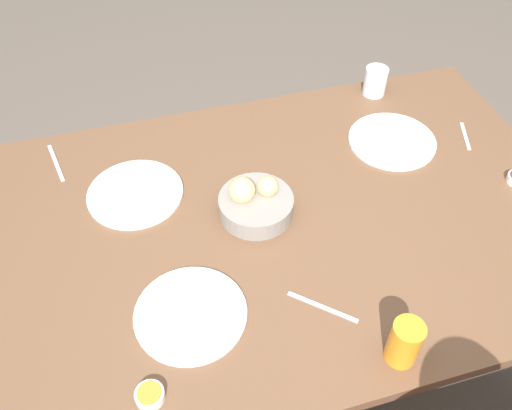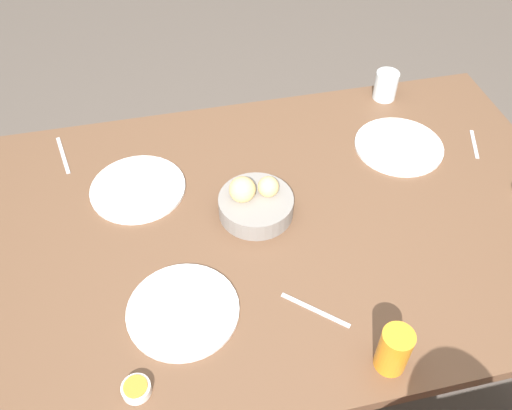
{
  "view_description": "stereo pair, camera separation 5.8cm",
  "coord_description": "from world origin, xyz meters",
  "px_view_note": "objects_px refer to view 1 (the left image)",
  "views": [
    {
      "loc": [
        0.36,
        0.91,
        1.81
      ],
      "look_at": [
        0.08,
        -0.04,
        0.76
      ],
      "focal_mm": 38.0,
      "sensor_mm": 36.0,
      "label": 1
    },
    {
      "loc": [
        0.3,
        0.92,
        1.81
      ],
      "look_at": [
        0.08,
        -0.04,
        0.76
      ],
      "focal_mm": 38.0,
      "sensor_mm": 36.0,
      "label": 2
    }
  ],
  "objects_px": {
    "plate_near_left": "(392,141)",
    "juice_glass": "(404,342)",
    "bread_basket": "(255,202)",
    "plate_near_right": "(135,193)",
    "jam_bowl_honey": "(150,395)",
    "water_tumbler": "(375,81)",
    "plate_far_center": "(191,314)",
    "fork_silver": "(56,163)",
    "knife_silver": "(322,307)",
    "spoon_coffee": "(465,136)"
  },
  "relations": [
    {
      "from": "bread_basket",
      "to": "fork_silver",
      "type": "relative_size",
      "value": 1.16
    },
    {
      "from": "bread_basket",
      "to": "jam_bowl_honey",
      "type": "height_order",
      "value": "bread_basket"
    },
    {
      "from": "plate_near_left",
      "to": "jam_bowl_honey",
      "type": "bearing_deg",
      "value": 35.76
    },
    {
      "from": "plate_near_left",
      "to": "juice_glass",
      "type": "relative_size",
      "value": 2.28
    },
    {
      "from": "bread_basket",
      "to": "knife_silver",
      "type": "height_order",
      "value": "bread_basket"
    },
    {
      "from": "plate_near_left",
      "to": "juice_glass",
      "type": "height_order",
      "value": "juice_glass"
    },
    {
      "from": "plate_near_right",
      "to": "water_tumbler",
      "type": "relative_size",
      "value": 2.8
    },
    {
      "from": "jam_bowl_honey",
      "to": "plate_near_right",
      "type": "bearing_deg",
      "value": -94.5
    },
    {
      "from": "juice_glass",
      "to": "spoon_coffee",
      "type": "height_order",
      "value": "juice_glass"
    },
    {
      "from": "bread_basket",
      "to": "juice_glass",
      "type": "distance_m",
      "value": 0.53
    },
    {
      "from": "plate_near_left",
      "to": "water_tumbler",
      "type": "xyz_separation_m",
      "value": [
        -0.05,
        -0.25,
        0.04
      ]
    },
    {
      "from": "water_tumbler",
      "to": "spoon_coffee",
      "type": "relative_size",
      "value": 0.75
    },
    {
      "from": "plate_near_right",
      "to": "water_tumbler",
      "type": "bearing_deg",
      "value": -162.87
    },
    {
      "from": "plate_near_right",
      "to": "fork_silver",
      "type": "distance_m",
      "value": 0.29
    },
    {
      "from": "plate_far_center",
      "to": "fork_silver",
      "type": "bearing_deg",
      "value": -65.6
    },
    {
      "from": "jam_bowl_honey",
      "to": "juice_glass",
      "type": "bearing_deg",
      "value": 173.98
    },
    {
      "from": "plate_near_left",
      "to": "knife_silver",
      "type": "bearing_deg",
      "value": 49.95
    },
    {
      "from": "jam_bowl_honey",
      "to": "fork_silver",
      "type": "distance_m",
      "value": 0.81
    },
    {
      "from": "water_tumbler",
      "to": "plate_near_right",
      "type": "bearing_deg",
      "value": 17.13
    },
    {
      "from": "juice_glass",
      "to": "plate_near_right",
      "type": "bearing_deg",
      "value": -53.1
    },
    {
      "from": "water_tumbler",
      "to": "jam_bowl_honey",
      "type": "height_order",
      "value": "water_tumbler"
    },
    {
      "from": "water_tumbler",
      "to": "juice_glass",
      "type": "bearing_deg",
      "value": 68.81
    },
    {
      "from": "plate_near_left",
      "to": "jam_bowl_honey",
      "type": "distance_m",
      "value": 1.03
    },
    {
      "from": "juice_glass",
      "to": "knife_silver",
      "type": "height_order",
      "value": "juice_glass"
    },
    {
      "from": "plate_near_right",
      "to": "plate_far_center",
      "type": "distance_m",
      "value": 0.43
    },
    {
      "from": "plate_near_left",
      "to": "plate_far_center",
      "type": "distance_m",
      "value": 0.84
    },
    {
      "from": "plate_near_right",
      "to": "juice_glass",
      "type": "relative_size",
      "value": 2.27
    },
    {
      "from": "juice_glass",
      "to": "water_tumbler",
      "type": "height_order",
      "value": "juice_glass"
    },
    {
      "from": "fork_silver",
      "to": "knife_silver",
      "type": "xyz_separation_m",
      "value": [
        -0.58,
        0.69,
        0.0
      ]
    },
    {
      "from": "plate_far_center",
      "to": "plate_near_right",
      "type": "bearing_deg",
      "value": -80.39
    },
    {
      "from": "plate_near_left",
      "to": "plate_near_right",
      "type": "bearing_deg",
      "value": 0.57
    },
    {
      "from": "juice_glass",
      "to": "plate_near_left",
      "type": "bearing_deg",
      "value": -114.56
    },
    {
      "from": "plate_far_center",
      "to": "fork_silver",
      "type": "xyz_separation_m",
      "value": [
        0.28,
        -0.62,
        -0.0
      ]
    },
    {
      "from": "plate_near_left",
      "to": "bread_basket",
      "type": "bearing_deg",
      "value": 18.52
    },
    {
      "from": "plate_near_right",
      "to": "jam_bowl_honey",
      "type": "height_order",
      "value": "jam_bowl_honey"
    },
    {
      "from": "plate_near_right",
      "to": "knife_silver",
      "type": "xyz_separation_m",
      "value": [
        -0.37,
        0.49,
        -0.0
      ]
    },
    {
      "from": "fork_silver",
      "to": "juice_glass",
      "type": "bearing_deg",
      "value": 129.51
    },
    {
      "from": "plate_near_left",
      "to": "water_tumbler",
      "type": "bearing_deg",
      "value": -101.67
    },
    {
      "from": "bread_basket",
      "to": "knife_silver",
      "type": "xyz_separation_m",
      "value": [
        -0.07,
        0.33,
        -0.04
      ]
    },
    {
      "from": "water_tumbler",
      "to": "bread_basket",
      "type": "bearing_deg",
      "value": 37.6
    },
    {
      "from": "jam_bowl_honey",
      "to": "knife_silver",
      "type": "relative_size",
      "value": 0.45
    },
    {
      "from": "bread_basket",
      "to": "plate_near_right",
      "type": "bearing_deg",
      "value": -27.01
    },
    {
      "from": "bread_basket",
      "to": "fork_silver",
      "type": "xyz_separation_m",
      "value": [
        0.51,
        -0.35,
        -0.04
      ]
    },
    {
      "from": "plate_far_center",
      "to": "knife_silver",
      "type": "height_order",
      "value": "plate_far_center"
    },
    {
      "from": "juice_glass",
      "to": "spoon_coffee",
      "type": "distance_m",
      "value": 0.82
    },
    {
      "from": "bread_basket",
      "to": "plate_far_center",
      "type": "height_order",
      "value": "bread_basket"
    },
    {
      "from": "plate_far_center",
      "to": "water_tumbler",
      "type": "height_order",
      "value": "water_tumbler"
    },
    {
      "from": "water_tumbler",
      "to": "spoon_coffee",
      "type": "distance_m",
      "value": 0.35
    },
    {
      "from": "jam_bowl_honey",
      "to": "knife_silver",
      "type": "bearing_deg",
      "value": -165.89
    },
    {
      "from": "plate_near_right",
      "to": "spoon_coffee",
      "type": "height_order",
      "value": "plate_near_right"
    }
  ]
}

